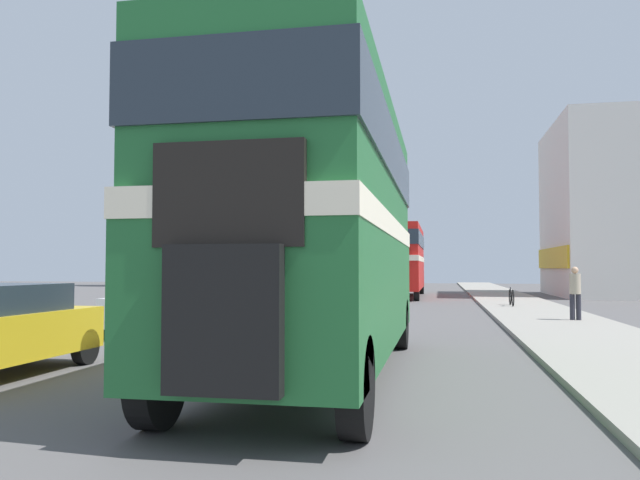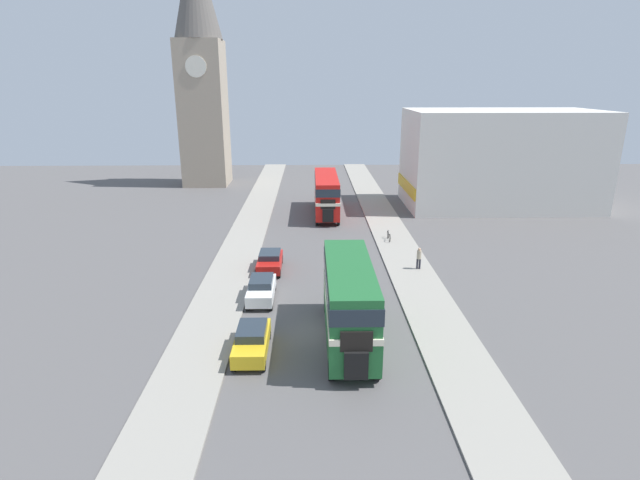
% 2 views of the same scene
% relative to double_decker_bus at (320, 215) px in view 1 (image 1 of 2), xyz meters
% --- Properties ---
extents(ground_plane, '(120.00, 120.00, 0.00)m').
position_rel_double_decker_bus_xyz_m(ground_plane, '(-1.28, 1.14, -2.62)').
color(ground_plane, '#565454').
extents(double_decker_bus, '(2.50, 9.34, 4.42)m').
position_rel_double_decker_bus_xyz_m(double_decker_bus, '(0.00, 0.00, 0.00)').
color(double_decker_bus, '#1E602D').
rests_on(double_decker_bus, ground_plane).
extents(bus_distant, '(2.42, 10.93, 4.18)m').
position_rel_double_decker_bus_xyz_m(bus_distant, '(-0.36, 27.75, -0.13)').
color(bus_distant, red).
rests_on(bus_distant, ground_plane).
extents(car_parked_mid, '(1.66, 4.07, 1.46)m').
position_rel_double_decker_bus_xyz_m(car_parked_mid, '(-5.29, 5.58, -1.86)').
color(car_parked_mid, white).
rests_on(car_parked_mid, ground_plane).
extents(car_parked_far, '(1.75, 3.95, 1.41)m').
position_rel_double_decker_bus_xyz_m(car_parked_far, '(-5.14, 10.94, -1.88)').
color(car_parked_far, red).
rests_on(car_parked_far, ground_plane).
extents(pedestrian_walking, '(0.34, 0.34, 1.67)m').
position_rel_double_decker_bus_xyz_m(pedestrian_walking, '(6.09, 10.68, -1.56)').
color(pedestrian_walking, '#282833').
rests_on(pedestrian_walking, sidewalk_right).
extents(bicycle_on_pavement, '(0.05, 1.76, 0.78)m').
position_rel_double_decker_bus_xyz_m(bicycle_on_pavement, '(4.95, 17.97, -2.14)').
color(bicycle_on_pavement, black).
rests_on(bicycle_on_pavement, sidewalk_right).
extents(church_tower, '(6.15, 6.15, 31.47)m').
position_rel_double_decker_bus_xyz_m(church_tower, '(-16.34, 44.76, 13.48)').
color(church_tower, tan).
rests_on(church_tower, ground_plane).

